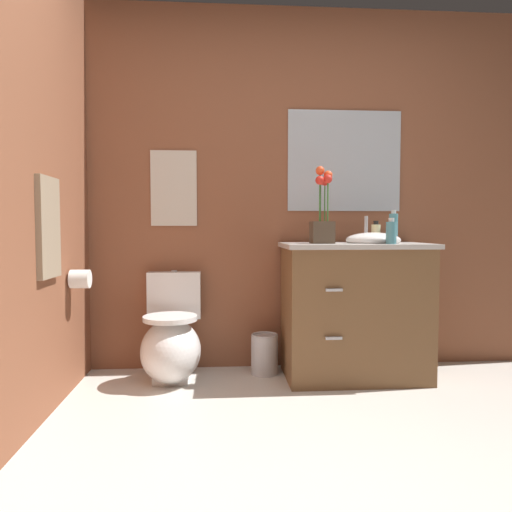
{
  "coord_description": "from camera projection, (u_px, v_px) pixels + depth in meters",
  "views": [
    {
      "loc": [
        -0.39,
        -1.61,
        0.98
      ],
      "look_at": [
        -0.16,
        1.43,
        0.8
      ],
      "focal_mm": 34.19,
      "sensor_mm": 36.0,
      "label": 1
    }
  ],
  "objects": [
    {
      "name": "vanity_cabinet",
      "position": [
        355.0,
        309.0,
        3.18
      ],
      "size": [
        0.94,
        0.56,
        1.06
      ],
      "color": "brown",
      "rests_on": "ground_plane"
    },
    {
      "name": "toilet",
      "position": [
        171.0,
        343.0,
        3.13
      ],
      "size": [
        0.38,
        0.59,
        0.69
      ],
      "color": "white",
      "rests_on": "ground_plane"
    },
    {
      "name": "lotion_bottle",
      "position": [
        376.0,
        233.0,
        3.22
      ],
      "size": [
        0.06,
        0.06,
        0.15
      ],
      "color": "beige",
      "rests_on": "vanity_cabinet"
    },
    {
      "name": "flower_vase",
      "position": [
        322.0,
        217.0,
        3.09
      ],
      "size": [
        0.14,
        0.14,
        0.49
      ],
      "color": "#4C3D2D",
      "rests_on": "vanity_cabinet"
    },
    {
      "name": "toilet_paper_roll",
      "position": [
        80.0,
        279.0,
        2.87
      ],
      "size": [
        0.11,
        0.11,
        0.11
      ],
      "primitive_type": "cylinder",
      "rotation": [
        0.0,
        1.57,
        0.0
      ],
      "color": "white"
    },
    {
      "name": "hand_wash_bottle",
      "position": [
        391.0,
        232.0,
        3.01
      ],
      "size": [
        0.06,
        0.06,
        0.16
      ],
      "color": "teal",
      "rests_on": "vanity_cabinet"
    },
    {
      "name": "wall_back",
      "position": [
        303.0,
        190.0,
        3.44
      ],
      "size": [
        3.99,
        0.05,
        2.5
      ],
      "primitive_type": "cube",
      "color": "brown",
      "rests_on": "ground_plane"
    },
    {
      "name": "trash_bin",
      "position": [
        265.0,
        354.0,
        3.27
      ],
      "size": [
        0.18,
        0.18,
        0.27
      ],
      "color": "#B7B7BC",
      "rests_on": "ground_plane"
    },
    {
      "name": "ground_plane",
      "position": [
        334.0,
        510.0,
        1.69
      ],
      "size": [
        8.55,
        8.55,
        0.0
      ],
      "primitive_type": "plane",
      "color": "beige"
    },
    {
      "name": "wall_poster",
      "position": [
        174.0,
        188.0,
        3.34
      ],
      "size": [
        0.31,
        0.01,
        0.51
      ],
      "primitive_type": "cube",
      "color": "beige"
    },
    {
      "name": "soap_bottle",
      "position": [
        393.0,
        228.0,
        3.22
      ],
      "size": [
        0.06,
        0.06,
        0.22
      ],
      "color": "teal",
      "rests_on": "vanity_cabinet"
    },
    {
      "name": "wall_mirror",
      "position": [
        344.0,
        161.0,
        3.42
      ],
      "size": [
        0.8,
        0.01,
        0.7
      ],
      "primitive_type": "cube",
      "color": "#B2BCC6"
    },
    {
      "name": "hanging_towel",
      "position": [
        48.0,
        228.0,
        2.5
      ],
      "size": [
        0.03,
        0.28,
        0.52
      ],
      "primitive_type": "cube",
      "color": "gray"
    },
    {
      "name": "wall_left",
      "position": [
        2.0,
        164.0,
        2.06
      ],
      "size": [
        0.05,
        4.99,
        2.5
      ],
      "primitive_type": "cube",
      "color": "brown",
      "rests_on": "ground_plane"
    }
  ]
}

